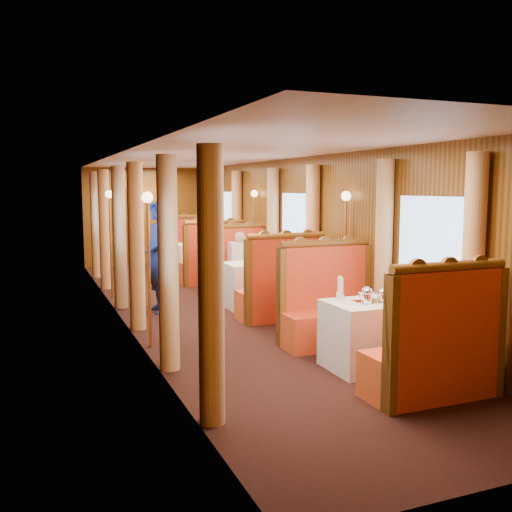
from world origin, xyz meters
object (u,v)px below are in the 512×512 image
banquette_near_aft (329,312)px  table_mid (257,285)px  rose_vase_mid (258,252)px  tea_tray (370,302)px  table_near (374,335)px  banquette_far_aft (187,253)px  banquette_mid_fwd (282,292)px  teapot_right (382,298)px  fruit_plate (402,300)px  teapot_back (365,296)px  passenger (241,258)px  rose_vase_far (200,236)px  banquette_far_fwd (212,264)px  banquette_mid_aft (236,274)px  teapot_left (368,298)px  banquette_near_fwd (435,355)px  table_far (199,260)px  steward (158,257)px

banquette_near_aft → table_mid: (0.00, 2.49, -0.05)m
table_mid → rose_vase_mid: (0.02, -0.00, 0.55)m
tea_tray → rose_vase_mid: (0.10, 3.53, 0.17)m
table_near → banquette_far_aft: 8.01m
banquette_mid_fwd → tea_tray: bearing=-91.9°
tea_tray → teapot_right: (0.11, -0.07, 0.05)m
fruit_plate → teapot_back: bearing=157.2°
table_mid → passenger: 0.86m
rose_vase_far → teapot_right: bearing=-90.1°
table_mid → banquette_far_fwd: bearing=90.0°
tea_tray → banquette_mid_aft: bearing=88.9°
table_near → teapot_back: teapot_back is taller
banquette_far_fwd → teapot_left: (-0.17, -6.10, 0.40)m
fruit_plate → passenger: bearing=93.5°
teapot_left → fruit_plate: bearing=8.3°
rose_vase_far → passenger: (-0.03, -2.69, -0.19)m
fruit_plate → rose_vase_mid: size_ratio=0.56×
banquette_near_fwd → teapot_back: bearing=95.8°
banquette_near_aft → fruit_plate: 1.22m
table_near → teapot_back: bearing=163.5°
fruit_plate → banquette_far_fwd: bearing=92.5°
table_far → passenger: passenger is taller
banquette_mid_fwd → banquette_far_aft: bearing=90.0°
banquette_mid_aft → teapot_back: 4.50m
table_mid → rose_vase_mid: size_ratio=2.92×
banquette_mid_aft → teapot_left: size_ratio=7.74×
passenger → teapot_left: bearing=-92.2°
banquette_near_aft → table_far: 5.99m
banquette_far_fwd → banquette_far_aft: (0.00, 2.03, 0.00)m
banquette_near_aft → fruit_plate: bearing=-76.6°
teapot_back → banquette_mid_fwd: bearing=107.4°
table_near → fruit_plate: (0.27, -0.13, 0.39)m
table_far → rose_vase_far: rose_vase_far is taller
banquette_far_aft → tea_tray: 8.06m
passenger → rose_vase_far: bearing=89.4°
teapot_right → passenger: size_ratio=0.20×
banquette_far_aft → teapot_back: size_ratio=9.14×
banquette_far_aft → passenger: 3.75m
table_near → banquette_mid_fwd: 2.49m
table_far → banquette_near_fwd: bearing=-90.0°
banquette_mid_fwd → rose_vase_far: (0.03, 4.48, 0.50)m
banquette_mid_aft → teapot_back: banquette_mid_aft is taller
table_mid → banquette_far_aft: 4.51m
table_near → rose_vase_mid: (0.02, 3.50, 0.55)m
teapot_left → rose_vase_far: (0.20, 7.08, 0.11)m
banquette_near_fwd → tea_tray: (-0.09, 0.98, 0.33)m
teapot_right → fruit_plate: (0.25, -0.02, -0.04)m
table_near → fruit_plate: fruit_plate is taller
banquette_near_fwd → teapot_left: size_ratio=7.74×
banquette_near_fwd → steward: size_ratio=0.75×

